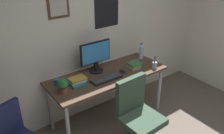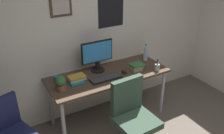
# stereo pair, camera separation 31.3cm
# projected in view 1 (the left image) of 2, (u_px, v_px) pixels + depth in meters

# --- Properties ---
(wall_back) EXTENTS (4.40, 0.10, 2.60)m
(wall_back) POSITION_uv_depth(u_px,v_px,m) (89.00, 28.00, 3.31)
(wall_back) COLOR silver
(wall_back) RESTS_ON ground_plane
(desk) EXTENTS (1.67, 0.66, 0.75)m
(desk) POSITION_uv_depth(u_px,v_px,m) (108.00, 79.00, 3.31)
(desk) COLOR #4C3828
(desk) RESTS_ON ground_plane
(office_chair) EXTENTS (0.56, 0.57, 0.95)m
(office_chair) POSITION_uv_depth(u_px,v_px,m) (137.00, 112.00, 2.87)
(office_chair) COLOR #334738
(office_chair) RESTS_ON ground_plane
(monitor) EXTENTS (0.46, 0.20, 0.43)m
(monitor) POSITION_uv_depth(u_px,v_px,m) (96.00, 55.00, 3.25)
(monitor) COLOR black
(monitor) RESTS_ON desk
(keyboard) EXTENTS (0.43, 0.15, 0.03)m
(keyboard) POSITION_uv_depth(u_px,v_px,m) (106.00, 79.00, 3.13)
(keyboard) COLOR black
(keyboard) RESTS_ON desk
(computer_mouse) EXTENTS (0.06, 0.11, 0.04)m
(computer_mouse) POSITION_uv_depth(u_px,v_px,m) (123.00, 71.00, 3.31)
(computer_mouse) COLOR black
(computer_mouse) RESTS_ON desk
(water_bottle) EXTENTS (0.07, 0.07, 0.25)m
(water_bottle) POSITION_uv_depth(u_px,v_px,m) (141.00, 52.00, 3.69)
(water_bottle) COLOR silver
(water_bottle) RESTS_ON desk
(coffee_mug_near) EXTENTS (0.11, 0.07, 0.09)m
(coffee_mug_near) POSITION_uv_depth(u_px,v_px,m) (57.00, 82.00, 2.99)
(coffee_mug_near) COLOR #2659B2
(coffee_mug_near) RESTS_ON desk
(potted_plant) EXTENTS (0.13, 0.13, 0.20)m
(potted_plant) POSITION_uv_depth(u_px,v_px,m) (63.00, 86.00, 2.80)
(potted_plant) COLOR brown
(potted_plant) RESTS_ON desk
(pen_cup) EXTENTS (0.07, 0.07, 0.20)m
(pen_cup) POSITION_uv_depth(u_px,v_px,m) (155.00, 65.00, 3.41)
(pen_cup) COLOR #9EA0A5
(pen_cup) RESTS_ON desk
(book_stack_left) EXTENTS (0.20, 0.16, 0.08)m
(book_stack_left) POSITION_uv_depth(u_px,v_px,m) (134.00, 65.00, 3.41)
(book_stack_left) COLOR gray
(book_stack_left) RESTS_ON desk
(book_stack_right) EXTENTS (0.22, 0.18, 0.08)m
(book_stack_right) POSITION_uv_depth(u_px,v_px,m) (77.00, 81.00, 3.02)
(book_stack_right) COLOR #26727A
(book_stack_right) RESTS_ON desk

